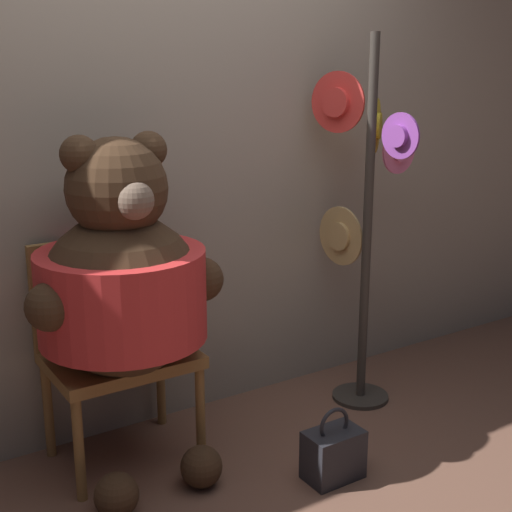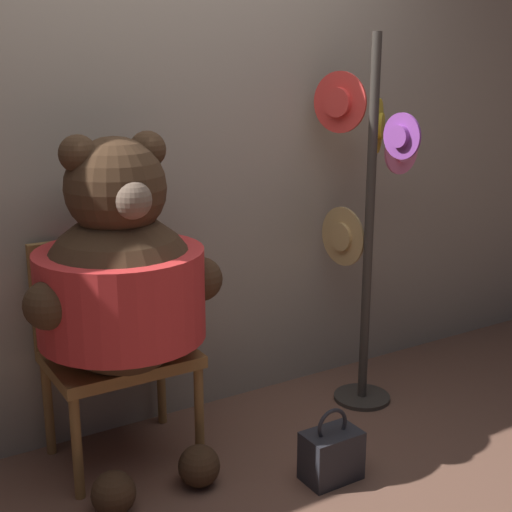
% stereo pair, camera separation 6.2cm
% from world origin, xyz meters
% --- Properties ---
extents(ground_plane, '(14.00, 14.00, 0.00)m').
position_xyz_m(ground_plane, '(0.00, 0.00, 0.00)').
color(ground_plane, brown).
extents(wall_back, '(8.00, 0.10, 2.23)m').
position_xyz_m(wall_back, '(0.00, 0.71, 1.12)').
color(wall_back, gray).
rests_on(wall_back, ground_plane).
extents(chair, '(0.58, 0.44, 0.93)m').
position_xyz_m(chair, '(-0.30, 0.48, 0.52)').
color(chair, olive).
rests_on(chair, ground_plane).
extents(teddy_bear, '(0.80, 0.71, 1.38)m').
position_xyz_m(teddy_bear, '(-0.31, 0.33, 0.80)').
color(teddy_bear, '#3D2819').
rests_on(teddy_bear, ground_plane).
extents(hat_display_rack, '(0.45, 0.59, 1.76)m').
position_xyz_m(hat_display_rack, '(0.93, 0.34, 0.98)').
color(hat_display_rack, '#332D28').
rests_on(hat_display_rack, ground_plane).
extents(handbag_on_ground, '(0.23, 0.15, 0.31)m').
position_xyz_m(handbag_on_ground, '(0.34, -0.19, 0.11)').
color(handbag_on_ground, '#232328').
rests_on(handbag_on_ground, ground_plane).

